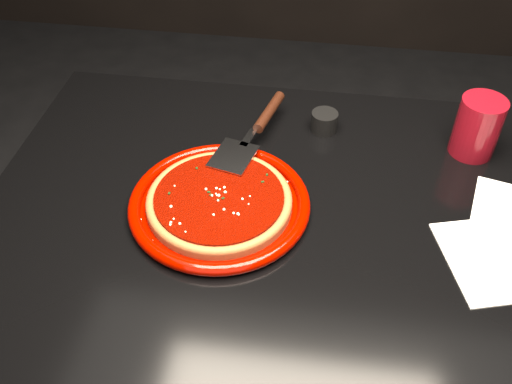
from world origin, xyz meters
TOP-DOWN VIEW (x-y plane):
  - table at (0.00, 0.00)m, footprint 1.20×0.80m
  - plate at (-0.18, 0.00)m, footprint 0.36×0.36m
  - pizza_crust at (-0.18, 0.00)m, footprint 0.29×0.29m
  - pizza_crust_rim at (-0.18, 0.00)m, footprint 0.29×0.29m
  - pizza_sauce at (-0.18, 0.00)m, footprint 0.26×0.26m
  - parmesan_dusting at (-0.18, 0.00)m, footprint 0.22×0.22m
  - basil_flecks at (-0.18, 0.00)m, footprint 0.20×0.20m
  - pizza_server at (-0.14, 0.18)m, footprint 0.16×0.31m
  - cup at (0.28, 0.23)m, footprint 0.11×0.11m
  - napkin_a at (0.29, -0.04)m, footprint 0.22×0.22m
  - ramekin at (-0.01, 0.26)m, footprint 0.06×0.06m

SIDE VIEW (x-z plane):
  - table at x=0.00m, z-range 0.00..0.75m
  - napkin_a at x=0.29m, z-range 0.75..0.75m
  - plate at x=-0.18m, z-range 0.75..0.77m
  - pizza_crust at x=-0.18m, z-range 0.76..0.77m
  - ramekin at x=-0.01m, z-range 0.75..0.79m
  - pizza_crust_rim at x=-0.18m, z-range 0.76..0.78m
  - pizza_sauce at x=-0.18m, z-range 0.77..0.78m
  - basil_flecks at x=-0.18m, z-range 0.78..0.78m
  - parmesan_dusting at x=-0.18m, z-range 0.78..0.79m
  - pizza_server at x=-0.14m, z-range 0.78..0.80m
  - cup at x=0.28m, z-range 0.75..0.87m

